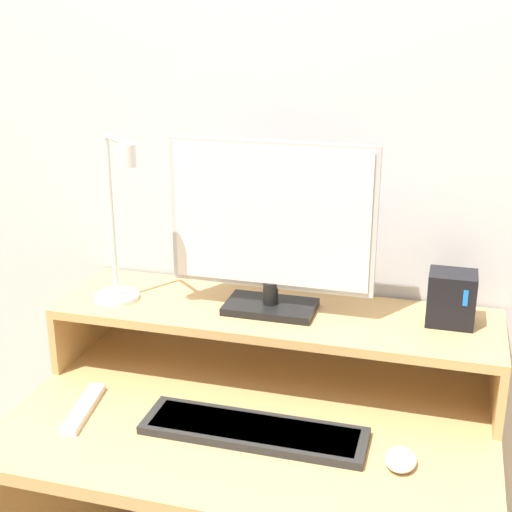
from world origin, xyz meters
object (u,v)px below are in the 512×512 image
router_dock (451,298)px  desk_lamp (118,240)px  monitor (271,226)px  remote_control (84,409)px  keyboard (254,430)px  mouse (401,460)px

router_dock → desk_lamp: bearing=-172.7°
router_dock → monitor: bearing=-174.4°
desk_lamp → remote_control: (0.00, -0.22, -0.33)m
keyboard → remote_control: (-0.39, -0.02, -0.00)m
router_dock → mouse: router_dock is taller
desk_lamp → remote_control: bearing=-90.0°
keyboard → remote_control: 0.39m
router_dock → mouse: bearing=-102.1°
monitor → keyboard: bearing=-82.8°
monitor → router_dock: bearing=5.6°
keyboard → mouse: 0.31m
keyboard → desk_lamp: bearing=152.5°
monitor → remote_control: bearing=-142.1°
desk_lamp → router_dock: size_ratio=3.35×
keyboard → monitor: bearing=97.2°
monitor → desk_lamp: 0.36m
monitor → remote_control: 0.59m
monitor → mouse: 0.58m
monitor → keyboard: 0.46m
monitor → desk_lamp: size_ratio=1.17×
monitor → keyboard: (0.03, -0.26, -0.37)m
monitor → mouse: monitor is taller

